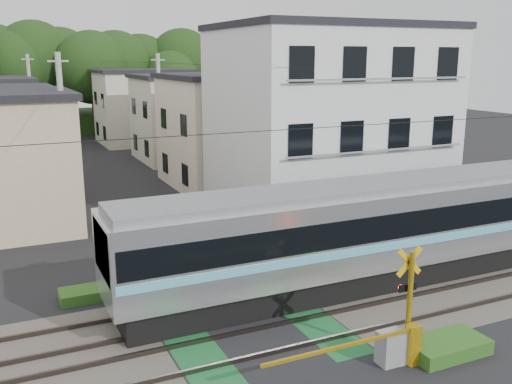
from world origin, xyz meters
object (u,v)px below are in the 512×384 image
crossing_signal_near (396,339)px  crossing_signal_far (132,274)px  apartment_block (327,123)px  pedestrian (73,144)px

crossing_signal_near → crossing_signal_far: bearing=125.3°
apartment_block → crossing_signal_near: bearing=-114.2°
crossing_signal_near → apartment_block: bearing=65.8°
apartment_block → pedestrian: apartment_block is taller
crossing_signal_far → apartment_block: bearing=27.8°
crossing_signal_far → pedestrian: (2.06, 30.44, 0.08)m
crossing_signal_near → crossing_signal_far: size_ratio=1.00×
crossing_signal_near → pedestrian: bearing=94.7°
pedestrian → crossing_signal_near: bearing=74.0°
crossing_signal_far → pedestrian: size_ratio=2.98×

